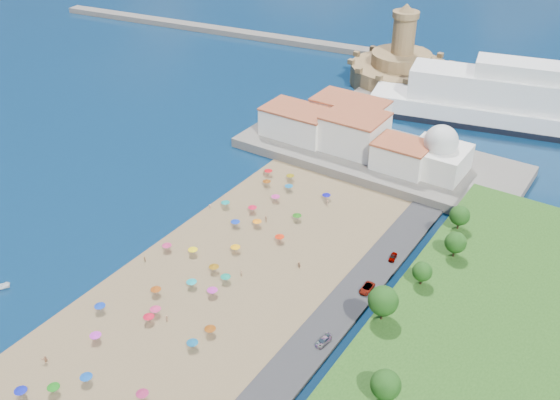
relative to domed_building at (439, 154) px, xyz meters
The scene contains 11 objects.
ground 77.60m from the domed_building, 112.91° to the right, with size 700.00×700.00×0.00m, color #071938.
terrace 21.44m from the domed_building, behind, with size 90.00×36.00×3.00m, color #59544C.
jetty 56.51m from the domed_building, 138.62° to the left, with size 18.00×70.00×2.40m, color #59544C.
breakwater 162.43m from the domed_building, 149.64° to the left, with size 200.00×7.00×2.60m, color #59544C.
waterfront_buildings 33.17m from the domed_building, behind, with size 57.00×29.00×11.00m.
domed_building is the anchor object (origin of this frame).
fortress 79.11m from the domed_building, 122.08° to the left, with size 40.00×40.00×32.40m.
beach_parasols 85.78m from the domed_building, 111.21° to the right, with size 30.82×115.89×2.20m.
beachgoers 78.84m from the domed_building, 113.43° to the right, with size 38.32×100.82×1.89m.
parked_cars 74.81m from the domed_building, 85.38° to the right, with size 2.34×72.62×1.42m.
hillside_trees 81.97m from the domed_building, 77.67° to the right, with size 17.25×107.69×8.01m.
Camera 1 is at (80.28, -91.02, 94.59)m, focal length 40.00 mm.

